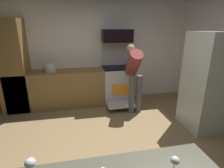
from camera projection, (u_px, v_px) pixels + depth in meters
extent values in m
cube|color=olive|center=(111.00, 153.00, 2.77)|extent=(5.20, 4.80, 0.02)
cube|color=silver|center=(94.00, 52.00, 4.55)|extent=(5.20, 0.12, 2.60)
cube|color=olive|center=(61.00, 89.00, 4.31)|extent=(2.40, 0.60, 0.90)
cube|color=olive|center=(13.00, 67.00, 3.94)|extent=(0.60, 0.60, 2.10)
cube|color=#B8B3B6|center=(118.00, 85.00, 4.55)|extent=(0.76, 0.64, 0.92)
cube|color=black|center=(118.00, 68.00, 4.41)|extent=(0.76, 0.64, 0.03)
cube|color=#B8B3B6|center=(115.00, 53.00, 4.58)|extent=(0.76, 0.06, 0.61)
cube|color=orange|center=(120.00, 90.00, 4.25)|extent=(0.44, 0.01, 0.28)
cube|color=#B8B3B6|center=(122.00, 104.00, 4.16)|extent=(0.72, 0.41, 0.03)
cube|color=black|center=(117.00, 36.00, 4.26)|extent=(0.74, 0.38, 0.31)
cube|color=beige|center=(213.00, 82.00, 3.25)|extent=(0.90, 0.73, 1.84)
cylinder|color=#525252|center=(132.00, 95.00, 3.94)|extent=(0.14, 0.14, 0.89)
cylinder|color=#525252|center=(139.00, 94.00, 3.98)|extent=(0.14, 0.14, 0.89)
cylinder|color=#9B3C3A|center=(134.00, 63.00, 3.94)|extent=(0.30, 0.64, 0.68)
sphere|color=tan|center=(131.00, 49.00, 4.08)|extent=(0.20, 0.20, 0.20)
cylinder|color=silver|center=(174.00, 168.00, 1.23)|extent=(0.01, 0.01, 0.08)
ellipsoid|color=silver|center=(175.00, 161.00, 1.20)|extent=(0.06, 0.06, 0.06)
ellipsoid|color=silver|center=(30.00, 163.00, 1.17)|extent=(0.07, 0.07, 0.07)
cylinder|color=#B8BFBB|center=(50.00, 68.00, 4.10)|extent=(0.27, 0.27, 0.19)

